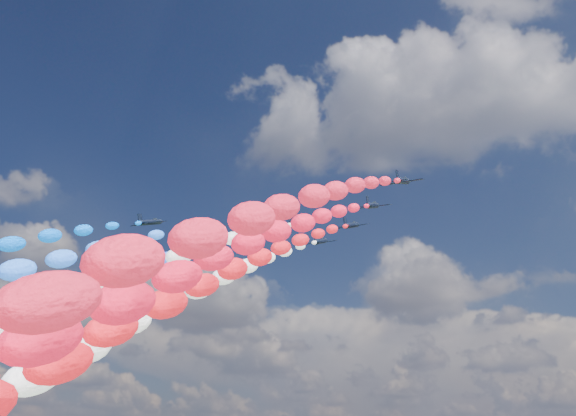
% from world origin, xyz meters
% --- Properties ---
extents(jet_0, '(8.86, 12.04, 6.42)m').
position_xyz_m(jet_0, '(-32.37, -4.98, 97.08)').
color(jet_0, black).
extents(jet_1, '(8.93, 12.09, 6.42)m').
position_xyz_m(jet_1, '(-20.20, 3.80, 97.08)').
color(jet_1, black).
extents(jet_2, '(9.11, 12.22, 6.42)m').
position_xyz_m(jet_2, '(-12.31, 14.56, 97.08)').
color(jet_2, black).
extents(trail_2, '(5.44, 127.27, 64.09)m').
position_xyz_m(trail_2, '(-12.31, -51.06, 66.08)').
color(trail_2, '#2055FE').
extents(jet_3, '(8.96, 12.12, 6.42)m').
position_xyz_m(jet_3, '(-0.40, 10.35, 97.08)').
color(jet_3, black).
extents(trail_3, '(5.44, 127.27, 64.09)m').
position_xyz_m(trail_3, '(-0.40, -55.28, 66.08)').
color(trail_3, white).
extents(jet_4, '(9.17, 12.27, 6.42)m').
position_xyz_m(jet_4, '(-0.02, 25.70, 97.08)').
color(jet_4, black).
extents(trail_4, '(5.44, 127.27, 64.09)m').
position_xyz_m(trail_4, '(-0.02, -39.93, 66.08)').
color(trail_4, white).
extents(jet_5, '(9.47, 12.48, 6.42)m').
position_xyz_m(jet_5, '(11.54, 16.44, 97.08)').
color(jet_5, black).
extents(trail_5, '(5.44, 127.27, 64.09)m').
position_xyz_m(trail_5, '(11.54, -49.19, 66.08)').
color(trail_5, red).
extents(jet_6, '(9.23, 12.31, 6.42)m').
position_xyz_m(jet_6, '(20.33, 5.05, 97.08)').
color(jet_6, black).
extents(trail_6, '(5.44, 127.27, 64.09)m').
position_xyz_m(trail_6, '(20.33, -60.58, 66.08)').
color(trail_6, red).
extents(jet_7, '(8.91, 12.07, 6.42)m').
position_xyz_m(jet_7, '(30.33, -6.56, 97.08)').
color(jet_7, black).
extents(trail_7, '(5.44, 127.27, 64.09)m').
position_xyz_m(trail_7, '(30.33, -72.19, 66.08)').
color(trail_7, red).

